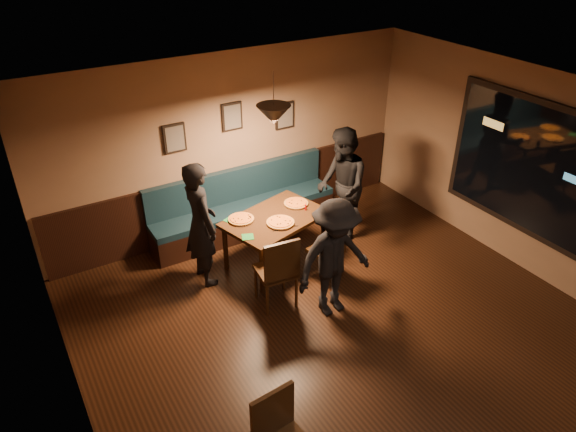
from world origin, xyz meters
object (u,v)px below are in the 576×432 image
object	(u,v)px
dining_table	(275,240)
diner_right	(342,186)
chair_near_right	(326,249)
tabasco_bottle	(306,207)
diner_left	(201,224)
diner_front	(334,259)
chair_near_left	(276,269)
booth_bench	(244,204)
soda_glass	(323,212)

from	to	relation	value
dining_table	diner_right	xyz separation A→B (m)	(1.19, 0.07, 0.52)
chair_near_right	tabasco_bottle	world-z (taller)	chair_near_right
diner_left	tabasco_bottle	size ratio (longest dim) A/B	15.82
dining_table	diner_front	distance (m)	1.37
dining_table	chair_near_right	distance (m)	0.78
dining_table	chair_near_left	size ratio (longest dim) A/B	1.33
booth_bench	diner_left	xyz separation A→B (m)	(-1.03, -0.80, 0.39)
chair_near_left	diner_front	bearing A→B (deg)	-35.93
booth_bench	tabasco_bottle	size ratio (longest dim) A/B	26.74
chair_near_right	chair_near_left	bearing A→B (deg)	177.69
dining_table	chair_near_left	bearing A→B (deg)	-134.62
booth_bench	diner_front	bearing A→B (deg)	-87.45
chair_near_left	tabasco_bottle	size ratio (longest dim) A/B	9.44
chair_near_left	diner_right	world-z (taller)	diner_right
dining_table	tabasco_bottle	xyz separation A→B (m)	(0.47, -0.05, 0.43)
chair_near_left	chair_near_right	size ratio (longest dim) A/B	1.18
diner_front	soda_glass	xyz separation A→B (m)	(0.50, 0.97, 0.02)
dining_table	chair_near_left	xyz separation A→B (m)	(-0.46, -0.80, 0.15)
diner_left	diner_front	bearing A→B (deg)	-143.85
booth_bench	chair_near_left	size ratio (longest dim) A/B	2.83
diner_left	chair_near_right	bearing A→B (deg)	-120.59
booth_bench	chair_near_right	xyz separation A→B (m)	(0.43, -1.61, -0.05)
diner_front	tabasco_bottle	world-z (taller)	diner_front
diner_left	diner_right	size ratio (longest dim) A/B	0.99
dining_table	tabasco_bottle	size ratio (longest dim) A/B	12.54
chair_near_right	tabasco_bottle	distance (m)	0.70
booth_bench	soda_glass	world-z (taller)	booth_bench
chair_near_left	tabasco_bottle	world-z (taller)	chair_near_left
booth_bench	chair_near_left	distance (m)	1.81
soda_glass	dining_table	bearing A→B (deg)	150.84
chair_near_left	tabasco_bottle	bearing A→B (deg)	45.61
diner_front	soda_glass	world-z (taller)	diner_front
diner_left	diner_right	distance (m)	2.24
dining_table	diner_left	world-z (taller)	diner_left
soda_glass	tabasco_bottle	bearing A→B (deg)	113.11
dining_table	soda_glass	xyz separation A→B (m)	(0.59, -0.33, 0.45)
dining_table	tabasco_bottle	world-z (taller)	tabasco_bottle
dining_table	chair_near_right	xyz separation A→B (m)	(0.42, -0.65, 0.07)
dining_table	soda_glass	size ratio (longest dim) A/B	9.63
diner_front	chair_near_left	bearing A→B (deg)	136.71
soda_glass	tabasco_bottle	distance (m)	0.30
diner_left	tabasco_bottle	world-z (taller)	diner_left
chair_near_right	soda_glass	size ratio (longest dim) A/B	6.14
dining_table	diner_front	xyz separation A→B (m)	(0.09, -1.30, 0.43)
diner_right	diner_front	bearing A→B (deg)	-17.29
diner_front	soda_glass	distance (m)	1.10
tabasco_bottle	dining_table	bearing A→B (deg)	173.37
diner_right	tabasco_bottle	size ratio (longest dim) A/B	15.95
booth_bench	chair_near_right	distance (m)	1.67
chair_near_right	booth_bench	bearing A→B (deg)	93.18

